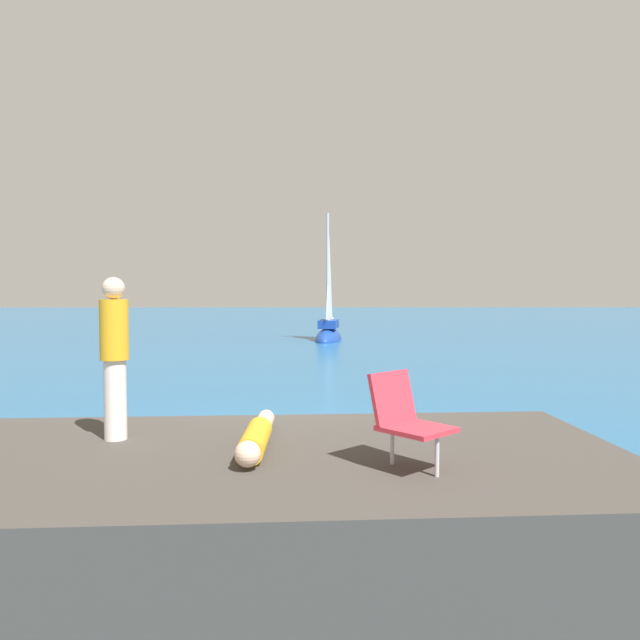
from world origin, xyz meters
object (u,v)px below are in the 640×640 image
(person_standing, at_px, (115,353))
(beach_chair, at_px, (406,416))
(person_sunbather, at_px, (257,437))
(sailboat_near, at_px, (329,333))

(person_standing, height_order, beach_chair, person_standing)
(beach_chair, bearing_deg, person_standing, -151.99)
(person_sunbather, bearing_deg, person_standing, 75.75)
(person_sunbather, xyz_separation_m, person_standing, (-1.45, 0.39, 0.75))
(sailboat_near, bearing_deg, person_sunbather, 5.92)
(sailboat_near, distance_m, beach_chair, 25.24)
(sailboat_near, bearing_deg, beach_chair, 8.95)
(sailboat_near, height_order, person_sunbather, sailboat_near)
(sailboat_near, distance_m, person_sunbather, 24.65)
(person_sunbather, bearing_deg, sailboat_near, -2.16)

